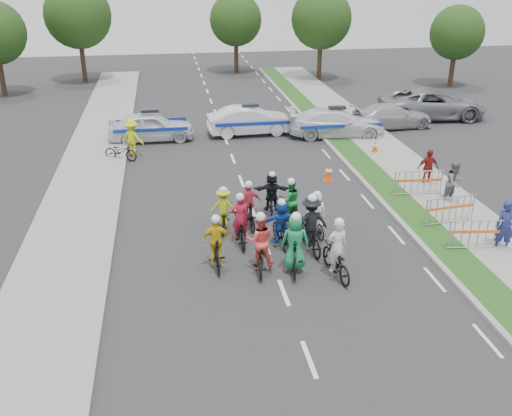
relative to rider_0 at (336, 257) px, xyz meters
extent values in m
plane|color=#28282B|center=(-1.73, -0.70, -0.64)|extent=(90.00, 90.00, 0.00)
cube|color=gray|center=(3.37, 4.30, -0.58)|extent=(0.20, 60.00, 0.12)
cube|color=#274717|center=(4.07, 4.30, -0.59)|extent=(1.20, 60.00, 0.11)
cube|color=gray|center=(5.87, 4.30, -0.58)|extent=(2.40, 60.00, 0.13)
cube|color=gray|center=(-8.23, 4.30, -0.58)|extent=(3.00, 60.00, 0.13)
imported|color=black|center=(0.00, 0.01, -0.14)|extent=(0.91, 1.99, 1.01)
imported|color=silver|center=(0.00, -0.04, 0.37)|extent=(0.66, 0.48, 1.68)
sphere|color=white|center=(0.00, -0.09, 1.16)|extent=(0.29, 0.29, 0.29)
imported|color=black|center=(-1.17, 0.47, -0.07)|extent=(0.89, 1.99, 1.16)
imported|color=#198B4C|center=(-1.17, 0.42, 0.40)|extent=(0.93, 0.70, 1.73)
sphere|color=white|center=(-1.17, 0.37, 1.23)|extent=(0.30, 0.30, 0.30)
imported|color=black|center=(-2.18, 0.74, -0.14)|extent=(0.94, 2.00, 1.01)
imported|color=#E64740|center=(-2.18, 0.69, 0.38)|extent=(0.90, 0.75, 1.69)
sphere|color=white|center=(-2.18, 0.64, 1.18)|extent=(0.29, 0.29, 0.29)
imported|color=black|center=(-3.48, 1.08, -0.12)|extent=(0.49, 1.73, 1.04)
imported|color=gold|center=(-3.48, 1.03, 0.32)|extent=(0.92, 0.38, 1.56)
sphere|color=white|center=(-3.48, 0.98, 1.04)|extent=(0.27, 0.27, 0.27)
imported|color=black|center=(-0.36, 1.75, -0.13)|extent=(0.85, 2.02, 1.04)
imported|color=black|center=(-0.36, 1.70, 0.40)|extent=(1.16, 0.73, 1.73)
sphere|color=white|center=(-0.36, 1.65, 1.22)|extent=(0.30, 0.30, 0.30)
imported|color=black|center=(-1.24, 2.19, -0.15)|extent=(0.66, 1.68, 0.99)
imported|color=#1745AF|center=(-1.24, 2.14, 0.27)|extent=(1.41, 0.60, 1.48)
sphere|color=white|center=(-1.24, 2.09, 0.95)|extent=(0.26, 0.26, 0.26)
imported|color=black|center=(-2.55, 2.57, -0.17)|extent=(0.65, 1.83, 0.96)
imported|color=#AF152F|center=(-2.55, 2.52, 0.33)|extent=(0.58, 0.39, 1.59)
sphere|color=white|center=(-2.55, 2.47, 1.08)|extent=(0.28, 0.28, 0.28)
imported|color=black|center=(0.10, 2.80, -0.17)|extent=(0.63, 1.63, 0.95)
imported|color=white|center=(0.10, 2.75, 0.25)|extent=(0.75, 0.53, 1.43)
sphere|color=white|center=(0.10, 2.70, 0.90)|extent=(0.25, 0.25, 0.25)
imported|color=black|center=(-0.59, 3.78, -0.18)|extent=(0.84, 1.83, 0.93)
imported|color=#188839|center=(-0.59, 3.73, 0.31)|extent=(0.82, 0.68, 1.55)
sphere|color=white|center=(-0.59, 3.68, 1.03)|extent=(0.27, 0.27, 0.27)
imported|color=black|center=(-2.08, 3.79, -0.13)|extent=(0.68, 1.75, 1.02)
imported|color=#D83C4E|center=(-2.08, 3.74, 0.30)|extent=(0.94, 0.48, 1.53)
sphere|color=white|center=(-2.08, 3.69, 1.01)|extent=(0.27, 0.27, 0.27)
imported|color=black|center=(-2.97, 3.71, -0.22)|extent=(0.83, 1.70, 0.86)
imported|color=#B6D015|center=(-2.97, 3.66, 0.25)|extent=(1.00, 0.67, 1.43)
sphere|color=white|center=(-2.97, 3.61, 0.90)|extent=(0.25, 0.25, 0.25)
imported|color=black|center=(-1.07, 4.79, -0.15)|extent=(0.70, 1.68, 0.98)
imported|color=black|center=(-1.07, 4.74, 0.27)|extent=(1.41, 0.63, 1.47)
sphere|color=white|center=(-1.07, 4.69, 0.94)|extent=(0.25, 0.25, 0.25)
imported|color=silver|center=(-5.56, 14.92, 0.10)|extent=(4.45, 1.92, 1.50)
imported|color=silver|center=(-0.29, 15.22, 0.11)|extent=(4.66, 1.83, 1.51)
imported|color=silver|center=(4.19, 14.13, 0.09)|extent=(5.34, 2.79, 1.48)
imported|color=#A9AAAE|center=(7.74, 15.28, 0.02)|extent=(4.69, 2.18, 1.33)
imported|color=gray|center=(10.87, 16.85, 0.22)|extent=(6.44, 3.45, 1.72)
imported|color=navy|center=(5.84, 0.68, 0.23)|extent=(0.74, 0.62, 1.75)
imported|color=slate|center=(6.09, 4.64, 0.21)|extent=(1.01, 0.91, 1.71)
imported|color=maroon|center=(5.88, 6.55, 0.15)|extent=(0.95, 0.44, 1.58)
imported|color=#D7E00B|center=(-6.40, 12.62, 0.23)|extent=(1.30, 1.13, 1.74)
cube|color=#F24C0C|center=(1.99, 7.77, -0.63)|extent=(0.40, 0.40, 0.03)
cone|color=#F24C0C|center=(1.99, 7.77, -0.29)|extent=(0.36, 0.36, 0.70)
cylinder|color=silver|center=(1.99, 7.77, -0.19)|extent=(0.29, 0.29, 0.08)
cube|color=#F24C0C|center=(5.18, 10.86, -0.63)|extent=(0.40, 0.40, 0.03)
cone|color=#F24C0C|center=(5.18, 10.86, -0.29)|extent=(0.36, 0.36, 0.70)
cylinder|color=silver|center=(5.18, 10.86, -0.19)|extent=(0.29, 0.29, 0.08)
imported|color=black|center=(-6.96, 11.93, -0.21)|extent=(1.75, 1.25, 0.87)
cylinder|color=#382619|center=(-15.73, 27.30, 0.86)|extent=(0.36, 0.36, 3.00)
cylinder|color=#382619|center=(7.27, 29.30, 0.98)|extent=(0.36, 0.36, 3.25)
sphere|color=#1C3D13|center=(7.27, 29.30, 3.91)|extent=(4.55, 4.55, 4.55)
cylinder|color=#382619|center=(16.27, 25.30, 0.73)|extent=(0.36, 0.36, 2.75)
sphere|color=#1C3D13|center=(16.27, 25.30, 3.21)|extent=(3.85, 3.85, 3.85)
cylinder|color=#382619|center=(-10.73, 31.30, 1.11)|extent=(0.36, 0.36, 3.50)
sphere|color=#1C3D13|center=(-10.73, 31.30, 4.26)|extent=(4.90, 4.90, 4.90)
cylinder|color=#382619|center=(1.27, 33.30, 0.86)|extent=(0.36, 0.36, 3.00)
sphere|color=#1C3D13|center=(1.27, 33.30, 3.56)|extent=(4.20, 4.20, 4.20)
camera|label=1|loc=(-4.73, -14.37, 8.19)|focal=40.00mm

